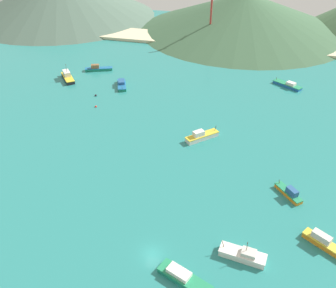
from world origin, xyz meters
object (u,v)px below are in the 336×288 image
Objects in this scene: fishing_boat_3 at (243,255)px; fishing_boat_9 at (201,136)px; fishing_boat_2 at (324,243)px; buoy_0 at (96,96)px; fishing_boat_8 at (122,84)px; fishing_boat_5 at (68,77)px; fishing_boat_0 at (289,193)px; buoy_1 at (96,107)px; fishing_boat_7 at (183,278)px; fishing_boat_4 at (288,85)px; fishing_boat_1 at (98,68)px; radio_tower at (211,15)px.

fishing_boat_3 reaches higher than fishing_boat_9.
fishing_boat_2 is 10.83× the size of buoy_0.
fishing_boat_8 reaches higher than buoy_0.
fishing_boat_5 reaches higher than fishing_boat_8.
buoy_1 is at bearing 154.22° from fishing_boat_0.
fishing_boat_9 is at bearing -38.96° from fishing_boat_8.
fishing_boat_7 is 13.24× the size of buoy_0.
fishing_boat_3 is (-8.67, -19.68, -0.01)m from fishing_boat_0.
fishing_boat_9 is (-23.86, -40.48, 0.29)m from fishing_boat_4.
fishing_boat_2 is 0.98× the size of fishing_boat_9.
fishing_boat_8 is at bearing -166.24° from fishing_boat_4.
fishing_boat_5 reaches higher than fishing_boat_1.
buoy_1 is (10.92, -27.63, -0.66)m from fishing_boat_1.
fishing_boat_3 is at bearing -113.77° from fishing_boat_0.
fishing_boat_3 is 40.35m from fishing_boat_9.
fishing_boat_9 reaches higher than buoy_1.
buoy_1 is (3.13, -7.24, -0.02)m from buoy_0.
radio_tower reaches higher than buoy_0.
fishing_boat_7 is at bearing -142.90° from fishing_boat_3.
fishing_boat_4 is 58.41m from fishing_boat_8.
buoy_0 is (-5.88, -9.15, -0.59)m from fishing_boat_8.
fishing_boat_7 is (-19.31, -85.56, -0.01)m from fishing_boat_4.
radio_tower is (28.85, 61.96, 12.11)m from buoy_0.
fishing_boat_4 reaches higher than buoy_1.
radio_tower is at bearing 69.61° from buoy_1.
fishing_boat_3 is at bearing -53.78° from fishing_boat_8.
fishing_boat_5 reaches higher than buoy_0.
fishing_boat_3 is at bearing -69.32° from fishing_boat_9.
fishing_boat_0 is at bearing -38.27° from fishing_boat_9.
fishing_boat_9 reaches higher than fishing_boat_7.
fishing_boat_2 is 0.90× the size of fishing_boat_5.
fishing_boat_1 reaches higher than buoy_0.
fishing_boat_7 is 14.85× the size of buoy_1.
fishing_boat_9 is 42.51m from buoy_0.
fishing_boat_0 is 29.18m from fishing_boat_9.
fishing_boat_1 is 70.46m from fishing_boat_4.
fishing_boat_0 is 14.53m from fishing_boat_2.
fishing_boat_7 is (-9.70, -7.34, -0.16)m from fishing_boat_3.
fishing_boat_0 is 65.02m from buoy_1.
fishing_boat_1 is at bearing 110.91° from buoy_0.
fishing_boat_8 is (-47.13, 64.33, -0.10)m from fishing_boat_3.
radio_tower is at bearing 108.61° from fishing_boat_0.
fishing_boat_0 is at bearing -30.56° from fishing_boat_5.
fishing_boat_1 is 1.10× the size of fishing_boat_5.
fishing_boat_9 is at bearing -120.52° from fishing_boat_4.
buoy_0 is 7.88m from buoy_1.
buoy_1 is (-49.88, 47.95, -0.71)m from fishing_boat_3.
buoy_0 is at bearing -122.71° from fishing_boat_8.
fishing_boat_3 is 0.85× the size of fishing_boat_7.
fishing_boat_9 is at bearing -39.10° from fishing_boat_1.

